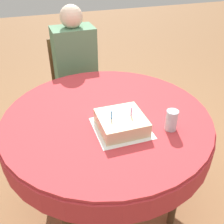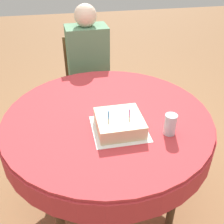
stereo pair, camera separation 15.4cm
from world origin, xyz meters
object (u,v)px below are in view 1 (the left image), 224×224
chair (75,82)px  drinking_glass (172,120)px  person (76,63)px  birthday_cake (121,122)px

chair → drinking_glass: (0.31, -1.25, 0.32)m
person → drinking_glass: bearing=-77.2°
drinking_glass → person: bearing=104.8°
birthday_cake → chair: bearing=92.4°
birthday_cake → drinking_glass: 0.28m
chair → person: (0.00, -0.09, 0.24)m
birthday_cake → drinking_glass: (0.26, -0.09, 0.02)m
chair → person: person is taller
person → drinking_glass: person is taller
person → birthday_cake: bearing=-89.6°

